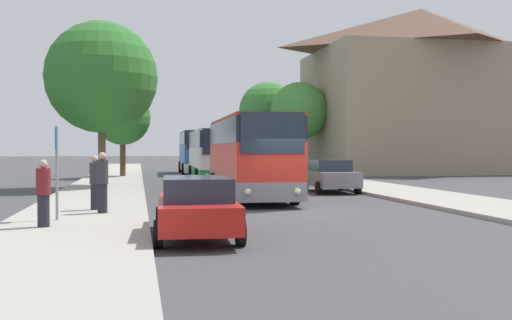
# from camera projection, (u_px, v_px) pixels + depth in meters

# --- Properties ---
(ground_plane) EXTENTS (300.00, 300.00, 0.00)m
(ground_plane) POSITION_uv_depth(u_px,v_px,m) (297.00, 212.00, 20.34)
(ground_plane) COLOR #424244
(ground_plane) RESTS_ON ground
(sidewalk_left) EXTENTS (4.00, 120.00, 0.15)m
(sidewalk_left) POSITION_uv_depth(u_px,v_px,m) (83.00, 214.00, 18.99)
(sidewalk_left) COLOR #A39E93
(sidewalk_left) RESTS_ON ground_plane
(sidewalk_right) EXTENTS (4.00, 120.00, 0.15)m
(sidewalk_right) POSITION_uv_depth(u_px,v_px,m) (483.00, 206.00, 21.69)
(sidewalk_right) COLOR #A39E93
(sidewalk_right) RESTS_ON ground_plane
(building_right_background) EXTENTS (18.70, 12.92, 14.56)m
(building_right_background) POSITION_uv_depth(u_px,v_px,m) (421.00, 91.00, 53.19)
(building_right_background) COLOR gray
(building_right_background) RESTS_ON ground_plane
(bus_front) EXTENTS (3.01, 10.25, 3.45)m
(bus_front) POSITION_uv_depth(u_px,v_px,m) (250.00, 156.00, 25.76)
(bus_front) COLOR gray
(bus_front) RESTS_ON ground_plane
(bus_middle) EXTENTS (2.94, 11.07, 3.28)m
(bus_middle) POSITION_uv_depth(u_px,v_px,m) (213.00, 155.00, 38.28)
(bus_middle) COLOR #238942
(bus_middle) RESTS_ON ground_plane
(bus_rear) EXTENTS (3.07, 10.24, 3.56)m
(bus_rear) POSITION_uv_depth(u_px,v_px,m) (197.00, 151.00, 50.57)
(bus_rear) COLOR silver
(bus_rear) RESTS_ON ground_plane
(parked_car_left_curb) EXTENTS (2.15, 4.65, 1.48)m
(parked_car_left_curb) POSITION_uv_depth(u_px,v_px,m) (197.00, 206.00, 14.45)
(parked_car_left_curb) COLOR red
(parked_car_left_curb) RESTS_ON ground_plane
(parked_car_right_near) EXTENTS (2.22, 4.25, 1.59)m
(parked_car_right_near) POSITION_uv_depth(u_px,v_px,m) (330.00, 176.00, 29.45)
(parked_car_right_near) COLOR slate
(parked_car_right_near) RESTS_ON ground_plane
(parked_car_right_far) EXTENTS (2.14, 4.75, 1.44)m
(parked_car_right_far) POSITION_uv_depth(u_px,v_px,m) (248.00, 165.00, 49.32)
(parked_car_right_far) COLOR #B7B7BC
(parked_car_right_far) RESTS_ON ground_plane
(bus_stop_sign) EXTENTS (0.08, 0.45, 2.64)m
(bus_stop_sign) POSITION_uv_depth(u_px,v_px,m) (57.00, 162.00, 16.83)
(bus_stop_sign) COLOR gray
(bus_stop_sign) RESTS_ON sidewalk_left
(pedestrian_waiting_near) EXTENTS (0.36, 0.36, 1.90)m
(pedestrian_waiting_near) POSITION_uv_depth(u_px,v_px,m) (102.00, 182.00, 18.64)
(pedestrian_waiting_near) COLOR #23232D
(pedestrian_waiting_near) RESTS_ON sidewalk_left
(pedestrian_waiting_far) EXTENTS (0.36, 0.36, 1.73)m
(pedestrian_waiting_far) POSITION_uv_depth(u_px,v_px,m) (43.00, 193.00, 15.33)
(pedestrian_waiting_far) COLOR #23232D
(pedestrian_waiting_far) RESTS_ON sidewalk_left
(pedestrian_walking_back) EXTENTS (0.36, 0.36, 1.78)m
(pedestrian_walking_back) POSITION_uv_depth(u_px,v_px,m) (95.00, 182.00, 19.62)
(pedestrian_walking_back) COLOR #23232D
(pedestrian_walking_back) RESTS_ON sidewalk_left
(tree_left_near) EXTENTS (4.03, 4.03, 6.28)m
(tree_left_near) POSITION_uv_depth(u_px,v_px,m) (123.00, 118.00, 43.45)
(tree_left_near) COLOR #513D23
(tree_left_near) RESTS_ON sidewalk_left
(tree_left_far) EXTENTS (5.96, 5.96, 8.79)m
(tree_left_far) POSITION_uv_depth(u_px,v_px,m) (101.00, 77.00, 31.90)
(tree_left_far) COLOR brown
(tree_left_far) RESTS_ON sidewalk_left
(tree_right_near) EXTENTS (4.91, 4.91, 7.64)m
(tree_right_near) POSITION_uv_depth(u_px,v_px,m) (299.00, 111.00, 50.83)
(tree_right_near) COLOR #47331E
(tree_right_near) RESTS_ON sidewalk_right
(tree_right_mid) EXTENTS (5.47, 5.47, 8.30)m
(tree_right_mid) POSITION_uv_depth(u_px,v_px,m) (268.00, 111.00, 56.63)
(tree_right_mid) COLOR brown
(tree_right_mid) RESTS_ON sidewalk_right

